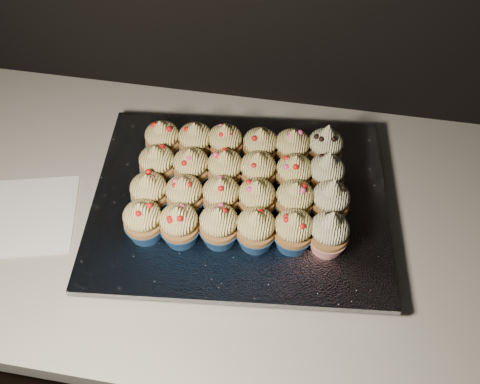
{
  "coord_description": "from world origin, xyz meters",
  "views": [
    {
      "loc": [
        0.33,
        1.16,
        1.66
      ],
      "look_at": [
        0.24,
        1.71,
        0.95
      ],
      "focal_mm": 40.0,
      "sensor_mm": 36.0,
      "label": 1
    }
  ],
  "objects": [
    {
      "name": "cupcake_3",
      "position": [
        0.28,
        1.62,
        0.97
      ],
      "size": [
        0.06,
        0.06,
        0.08
      ],
      "color": "navy",
      "rests_on": "foil_lining"
    },
    {
      "name": "cupcake_11",
      "position": [
        0.39,
        1.7,
        0.97
      ],
      "size": [
        0.06,
        0.06,
        0.1
      ],
      "color": "red",
      "rests_on": "foil_lining"
    },
    {
      "name": "cupcake_18",
      "position": [
        0.09,
        1.78,
        0.97
      ],
      "size": [
        0.06,
        0.06,
        0.08
      ],
      "color": "navy",
      "rests_on": "foil_lining"
    },
    {
      "name": "cupcake_5",
      "position": [
        0.39,
        1.64,
        0.97
      ],
      "size": [
        0.06,
        0.06,
        0.1
      ],
      "color": "red",
      "rests_on": "foil_lining"
    },
    {
      "name": "cupcake_6",
      "position": [
        0.1,
        1.67,
        0.97
      ],
      "size": [
        0.06,
        0.06,
        0.08
      ],
      "color": "navy",
      "rests_on": "foil_lining"
    },
    {
      "name": "cupcake_10",
      "position": [
        0.33,
        1.69,
        0.97
      ],
      "size": [
        0.06,
        0.06,
        0.08
      ],
      "color": "navy",
      "rests_on": "foil_lining"
    },
    {
      "name": "cupcake_23",
      "position": [
        0.37,
        1.81,
        0.97
      ],
      "size": [
        0.06,
        0.06,
        0.1
      ],
      "color": "red",
      "rests_on": "foil_lining"
    },
    {
      "name": "cupcake_22",
      "position": [
        0.32,
        1.8,
        0.97
      ],
      "size": [
        0.06,
        0.06,
        0.08
      ],
      "color": "navy",
      "rests_on": "foil_lining"
    },
    {
      "name": "cupcake_12",
      "position": [
        0.09,
        1.73,
        0.97
      ],
      "size": [
        0.06,
        0.06,
        0.08
      ],
      "color": "navy",
      "rests_on": "foil_lining"
    },
    {
      "name": "cupcake_0",
      "position": [
        0.1,
        1.61,
        0.97
      ],
      "size": [
        0.06,
        0.06,
        0.08
      ],
      "color": "navy",
      "rests_on": "foil_lining"
    },
    {
      "name": "foil_lining",
      "position": [
        0.24,
        1.71,
        0.93
      ],
      "size": [
        0.54,
        0.44,
        0.01
      ],
      "primitive_type": "cube",
      "rotation": [
        0.0,
        0.0,
        0.11
      ],
      "color": "silver",
      "rests_on": "baking_tray"
    },
    {
      "name": "cupcake_7",
      "position": [
        0.15,
        1.67,
        0.97
      ],
      "size": [
        0.06,
        0.06,
        0.08
      ],
      "color": "navy",
      "rests_on": "foil_lining"
    },
    {
      "name": "cupcake_15",
      "position": [
        0.26,
        1.74,
        0.97
      ],
      "size": [
        0.06,
        0.06,
        0.08
      ],
      "color": "navy",
      "rests_on": "foil_lining"
    },
    {
      "name": "cabinet",
      "position": [
        0.0,
        1.7,
        0.43
      ],
      "size": [
        2.4,
        0.6,
        0.86
      ],
      "primitive_type": "cube",
      "color": "black",
      "rests_on": "ground"
    },
    {
      "name": "cupcake_21",
      "position": [
        0.26,
        1.8,
        0.97
      ],
      "size": [
        0.06,
        0.06,
        0.08
      ],
      "color": "navy",
      "rests_on": "foil_lining"
    },
    {
      "name": "cupcake_20",
      "position": [
        0.2,
        1.79,
        0.97
      ],
      "size": [
        0.06,
        0.06,
        0.08
      ],
      "color": "navy",
      "rests_on": "foil_lining"
    },
    {
      "name": "cupcake_9",
      "position": [
        0.27,
        1.68,
        0.97
      ],
      "size": [
        0.06,
        0.06,
        0.08
      ],
      "color": "navy",
      "rests_on": "foil_lining"
    },
    {
      "name": "cupcake_19",
      "position": [
        0.15,
        1.79,
        0.97
      ],
      "size": [
        0.06,
        0.06,
        0.08
      ],
      "color": "navy",
      "rests_on": "foil_lining"
    },
    {
      "name": "worktop",
      "position": [
        0.0,
        1.7,
        0.88
      ],
      "size": [
        2.44,
        0.64,
        0.04
      ],
      "primitive_type": "cube",
      "color": "beige",
      "rests_on": "cabinet"
    },
    {
      "name": "cupcake_17",
      "position": [
        0.38,
        1.75,
        0.97
      ],
      "size": [
        0.06,
        0.06,
        0.1
      ],
      "color": "red",
      "rests_on": "foil_lining"
    },
    {
      "name": "cupcake_8",
      "position": [
        0.21,
        1.68,
        0.97
      ],
      "size": [
        0.06,
        0.06,
        0.08
      ],
      "color": "navy",
      "rests_on": "foil_lining"
    },
    {
      "name": "cupcake_14",
      "position": [
        0.21,
        1.74,
        0.97
      ],
      "size": [
        0.06,
        0.06,
        0.08
      ],
      "color": "navy",
      "rests_on": "foil_lining"
    },
    {
      "name": "cupcake_2",
      "position": [
        0.22,
        1.62,
        0.97
      ],
      "size": [
        0.06,
        0.06,
        0.08
      ],
      "color": "navy",
      "rests_on": "foil_lining"
    },
    {
      "name": "cupcake_4",
      "position": [
        0.34,
        1.63,
        0.97
      ],
      "size": [
        0.06,
        0.06,
        0.08
      ],
      "color": "navy",
      "rests_on": "foil_lining"
    },
    {
      "name": "cupcake_1",
      "position": [
        0.16,
        1.61,
        0.97
      ],
      "size": [
        0.06,
        0.06,
        0.08
      ],
      "color": "navy",
      "rests_on": "foil_lining"
    },
    {
      "name": "cupcake_16",
      "position": [
        0.32,
        1.75,
        0.97
      ],
      "size": [
        0.06,
        0.06,
        0.08
      ],
      "color": "navy",
      "rests_on": "foil_lining"
    },
    {
      "name": "napkin",
      "position": [
        -0.12,
        1.63,
        0.9
      ],
      "size": [
        0.2,
        0.2,
        0.0
      ],
      "primitive_type": "cube",
      "rotation": [
        0.0,
        0.0,
        0.26
      ],
      "color": "white",
      "rests_on": "worktop"
    },
    {
      "name": "baking_tray",
      "position": [
        0.24,
        1.71,
        0.91
      ],
      "size": [
        0.5,
        0.4,
        0.02
      ],
      "primitive_type": "cube",
      "rotation": [
        0.0,
        0.0,
        0.11
      ],
      "color": "black",
      "rests_on": "worktop"
    },
    {
      "name": "cupcake_13",
      "position": [
        0.15,
        1.73,
        0.97
      ],
      "size": [
        0.06,
        0.06,
        0.08
      ],
      "color": "navy",
      "rests_on": "foil_lining"
    }
  ]
}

